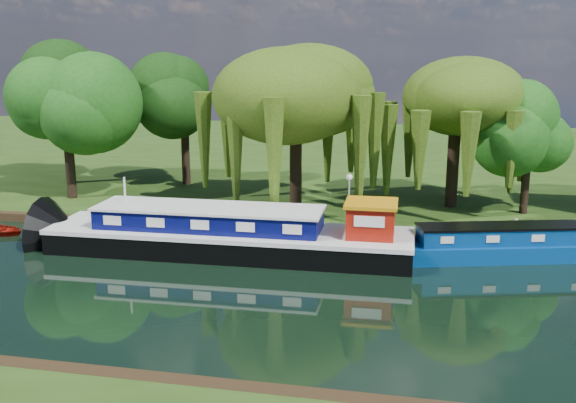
# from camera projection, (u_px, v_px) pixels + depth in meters

# --- Properties ---
(ground) EXTENTS (120.00, 120.00, 0.00)m
(ground) POSITION_uv_depth(u_px,v_px,m) (307.00, 295.00, 25.55)
(ground) COLOR black
(far_bank) EXTENTS (120.00, 52.00, 0.45)m
(far_bank) POSITION_uv_depth(u_px,v_px,m) (371.00, 157.00, 57.96)
(far_bank) COLOR #213D10
(far_bank) RESTS_ON ground
(dutch_barge) EXTENTS (17.52, 4.23, 3.68)m
(dutch_barge) POSITION_uv_depth(u_px,v_px,m) (232.00, 235.00, 30.69)
(dutch_barge) COLOR black
(dutch_barge) RESTS_ON ground
(narrowboat) EXTENTS (12.14, 5.15, 1.76)m
(narrowboat) POSITION_uv_depth(u_px,v_px,m) (508.00, 246.00, 29.92)
(narrowboat) COLOR navy
(narrowboat) RESTS_ON ground
(red_dinghy) EXTENTS (3.11, 2.38, 0.60)m
(red_dinghy) POSITION_uv_depth(u_px,v_px,m) (0.00, 234.00, 34.21)
(red_dinghy) COLOR maroon
(red_dinghy) RESTS_ON ground
(willow_left) EXTENTS (7.50, 7.50, 8.98)m
(willow_left) POSITION_uv_depth(u_px,v_px,m) (296.00, 97.00, 36.22)
(willow_left) COLOR black
(willow_left) RESTS_ON far_bank
(willow_right) EXTENTS (6.50, 6.50, 7.91)m
(willow_right) POSITION_uv_depth(u_px,v_px,m) (456.00, 109.00, 37.13)
(willow_right) COLOR black
(willow_right) RESTS_ON far_bank
(tree_far_left) EXTENTS (5.41, 5.41, 8.71)m
(tree_far_left) POSITION_uv_depth(u_px,v_px,m) (65.00, 103.00, 39.44)
(tree_far_left) COLOR black
(tree_far_left) RESTS_ON far_bank
(tree_far_back) EXTENTS (5.28, 5.28, 8.89)m
(tree_far_back) POSITION_uv_depth(u_px,v_px,m) (65.00, 94.00, 44.11)
(tree_far_back) COLOR black
(tree_far_back) RESTS_ON far_bank
(tree_far_mid) EXTENTS (5.02, 5.02, 8.21)m
(tree_far_mid) POSITION_uv_depth(u_px,v_px,m) (184.00, 102.00, 43.74)
(tree_far_mid) COLOR black
(tree_far_mid) RESTS_ON far_bank
(tree_far_right) EXTENTS (3.95, 3.95, 6.47)m
(tree_far_right) POSITION_uv_depth(u_px,v_px,m) (529.00, 135.00, 35.78)
(tree_far_right) COLOR black
(tree_far_right) RESTS_ON far_bank
(lamppost) EXTENTS (0.36, 0.36, 2.56)m
(lamppost) POSITION_uv_depth(u_px,v_px,m) (349.00, 184.00, 34.93)
(lamppost) COLOR silver
(lamppost) RESTS_ON far_bank
(mooring_posts) EXTENTS (19.16, 0.16, 1.00)m
(mooring_posts) POSITION_uv_depth(u_px,v_px,m) (325.00, 219.00, 33.46)
(mooring_posts) COLOR silver
(mooring_posts) RESTS_ON far_bank
(reeds_near) EXTENTS (33.70, 1.50, 1.10)m
(reeds_near) POSITION_uv_depth(u_px,v_px,m) (514.00, 398.00, 16.86)
(reeds_near) COLOR #205416
(reeds_near) RESTS_ON ground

